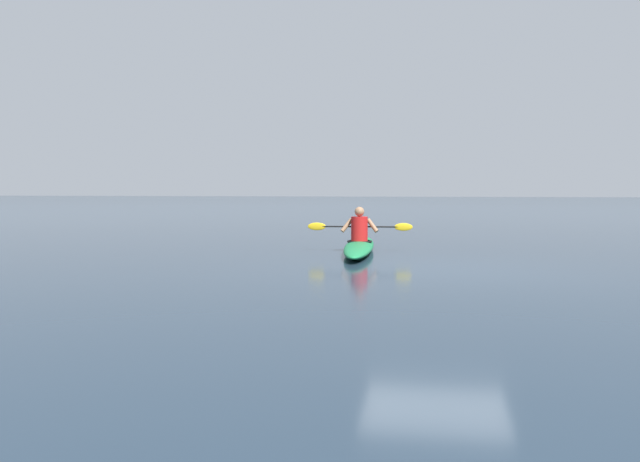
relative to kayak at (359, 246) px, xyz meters
name	(u,v)px	position (x,y,z in m)	size (l,w,h in m)	color
ground_plane	(437,269)	(-1.65, 2.71, -0.13)	(160.00, 160.00, 0.00)	#1E2D3D
kayak	(359,246)	(0.00, 0.00, 0.00)	(0.92, 4.77, 0.25)	#19723F
kayaker	(359,227)	(0.00, 0.01, 0.43)	(2.30, 0.47, 0.74)	red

